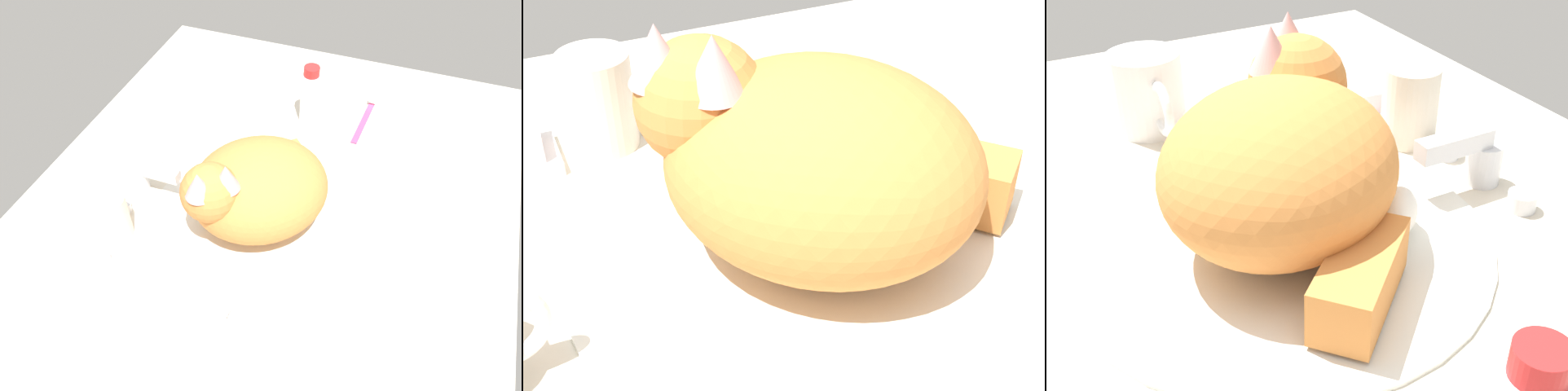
% 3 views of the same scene
% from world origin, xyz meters
% --- Properties ---
extents(ground_plane, '(1.10, 0.83, 0.03)m').
position_xyz_m(ground_plane, '(0.00, 0.00, -0.01)').
color(ground_plane, beige).
extents(sink_basin, '(0.37, 0.37, 0.01)m').
position_xyz_m(sink_basin, '(0.00, 0.00, 0.00)').
color(sink_basin, silver).
rests_on(sink_basin, ground_plane).
extents(faucet, '(0.14, 0.10, 0.06)m').
position_xyz_m(faucet, '(0.00, 0.21, 0.03)').
color(faucet, silver).
rests_on(faucet, ground_plane).
extents(cat, '(0.31, 0.30, 0.17)m').
position_xyz_m(cat, '(-0.00, 0.01, 0.08)').
color(cat, '#D17F3D').
rests_on(cat, sink_basin).
extents(rinse_cup, '(0.06, 0.06, 0.09)m').
position_xyz_m(rinse_cup, '(-0.11, 0.21, 0.04)').
color(rinse_cup, silver).
rests_on(rinse_cup, ground_plane).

